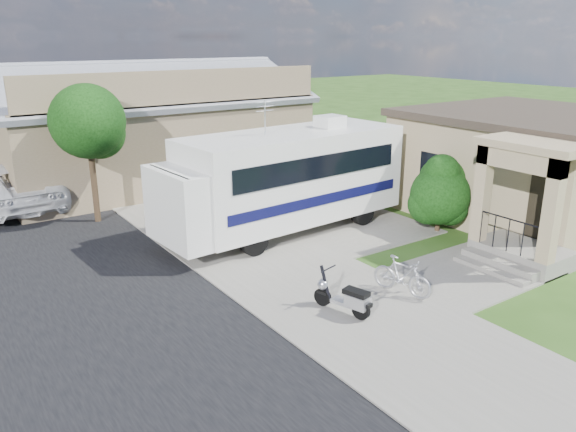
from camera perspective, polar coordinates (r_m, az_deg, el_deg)
ground at (r=14.21m, az=7.49°, el=-7.19°), size 120.00×120.00×0.00m
sidewalk_slab at (r=21.76m, az=-12.45°, el=1.53°), size 4.00×80.00×0.06m
driveway_slab at (r=18.31m, az=1.57°, el=-1.14°), size 7.00×6.00×0.05m
walk_slab at (r=15.67m, az=18.20°, el=-5.43°), size 4.00×3.00×0.05m
house at (r=21.17m, az=23.23°, el=4.93°), size 9.47×7.80×3.54m
warehouse at (r=25.32m, az=-14.17°, el=8.21°), size 12.50×8.40×5.04m
street_tree_a at (r=19.37m, az=-19.42°, el=8.73°), size 2.44×2.40×4.58m
street_tree_b at (r=29.05m, az=-25.04°, el=11.08°), size 2.44×2.40×4.73m
motorhome at (r=17.47m, az=-0.35°, el=3.95°), size 8.26×3.09×4.16m
shrub at (r=18.28m, az=15.17°, el=2.34°), size 2.05×1.96×2.52m
scooter at (r=12.61m, az=5.87°, el=-8.25°), size 0.69×1.47×0.98m
bicycle at (r=13.73m, az=11.49°, el=-6.21°), size 0.81×1.60×0.93m
pickup_truck at (r=22.77m, az=-26.07°, el=2.89°), size 2.74×5.90×1.64m
garden_hose at (r=16.53m, az=18.58°, el=-3.95°), size 0.46×0.46×0.21m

